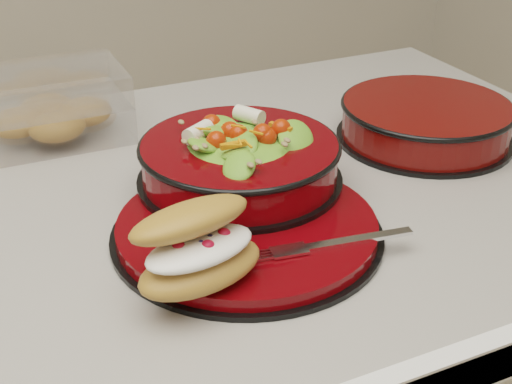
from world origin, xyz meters
name	(u,v)px	position (x,y,z in m)	size (l,w,h in m)	color
dinner_plate	(248,228)	(0.06, -0.11, 0.91)	(0.29, 0.29, 0.02)	black
salad_bowl	(240,153)	(0.09, -0.03, 0.96)	(0.24, 0.24, 0.10)	black
croissant	(197,247)	(-0.03, -0.19, 0.96)	(0.14, 0.11, 0.08)	#BA7939
fork	(338,243)	(0.12, -0.19, 0.92)	(0.15, 0.04, 0.00)	silver
pastry_box	(50,107)	(-0.08, 0.24, 0.94)	(0.20, 0.15, 0.09)	white
extra_bowl	(426,120)	(0.38, 0.01, 0.93)	(0.24, 0.24, 0.05)	black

